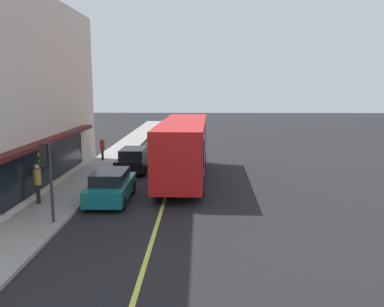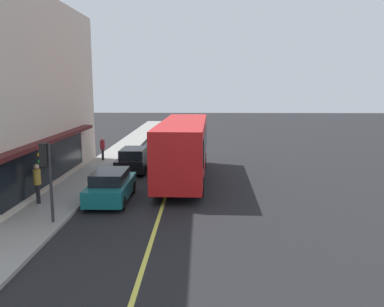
% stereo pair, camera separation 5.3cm
% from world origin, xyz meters
% --- Properties ---
extents(ground, '(120.00, 120.00, 0.00)m').
position_xyz_m(ground, '(0.00, 0.00, 0.00)').
color(ground, black).
extents(sidewalk, '(80.00, 2.45, 0.15)m').
position_xyz_m(sidewalk, '(0.00, 4.96, 0.07)').
color(sidewalk, gray).
rests_on(sidewalk, ground).
extents(lane_centre_stripe, '(36.00, 0.16, 0.01)m').
position_xyz_m(lane_centre_stripe, '(0.00, 0.00, 0.00)').
color(lane_centre_stripe, '#D8D14C').
rests_on(lane_centre_stripe, ground).
extents(bus, '(11.20, 2.85, 3.50)m').
position_xyz_m(bus, '(2.83, -0.76, 1.99)').
color(bus, red).
rests_on(bus, ground).
extents(traffic_light, '(0.30, 0.52, 3.20)m').
position_xyz_m(traffic_light, '(-5.18, 4.31, 2.53)').
color(traffic_light, '#2D2D33').
rests_on(traffic_light, sidewalk).
extents(car_black, '(4.32, 1.89, 1.52)m').
position_xyz_m(car_black, '(5.27, 2.58, 0.74)').
color(car_black, black).
rests_on(car_black, ground).
extents(car_teal, '(4.31, 1.88, 1.52)m').
position_xyz_m(car_teal, '(-1.66, 2.57, 0.74)').
color(car_teal, '#14666B').
rests_on(car_teal, ground).
extents(pedestrian_near_storefront, '(0.34, 0.34, 1.86)m').
position_xyz_m(pedestrian_near_storefront, '(-2.62, 5.76, 1.28)').
color(pedestrian_near_storefront, black).
rests_on(pedestrian_near_storefront, sidewalk).
extents(pedestrian_mid_block, '(0.34, 0.34, 1.66)m').
position_xyz_m(pedestrian_mid_block, '(8.32, 5.37, 1.15)').
color(pedestrian_mid_block, black).
rests_on(pedestrian_mid_block, sidewalk).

